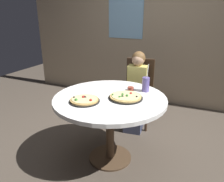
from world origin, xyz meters
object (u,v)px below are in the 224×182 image
object	(u,v)px
dining_table	(110,106)
pizza_cheese	(84,100)
diner_child	(136,96)
sauce_bowl	(131,89)
chair_wooden	(138,88)
soda_cup	(146,84)
pizza_veggie	(126,97)

from	to	relation	value
dining_table	pizza_cheese	xyz separation A→B (m)	(-0.17, -0.22, 0.12)
diner_child	sauce_bowl	bearing A→B (deg)	-78.07
chair_wooden	soda_cup	size ratio (longest dim) A/B	3.09
pizza_cheese	soda_cup	world-z (taller)	soda_cup
chair_wooden	pizza_cheese	world-z (taller)	chair_wooden
pizza_veggie	diner_child	bearing A→B (deg)	100.91
chair_wooden	pizza_cheese	distance (m)	1.24
pizza_cheese	soda_cup	xyz separation A→B (m)	(0.46, 0.54, 0.06)
pizza_veggie	soda_cup	distance (m)	0.32
dining_table	pizza_veggie	bearing A→B (deg)	12.14
soda_cup	sauce_bowl	bearing A→B (deg)	-165.39
diner_child	pizza_veggie	world-z (taller)	diner_child
soda_cup	sauce_bowl	size ratio (longest dim) A/B	4.39
diner_child	pizza_veggie	bearing A→B (deg)	-79.09
pizza_veggie	pizza_cheese	size ratio (longest dim) A/B	1.16
soda_cup	pizza_cheese	bearing A→B (deg)	-130.21
pizza_veggie	soda_cup	bearing A→B (deg)	66.99
diner_child	soda_cup	size ratio (longest dim) A/B	3.52
pizza_cheese	diner_child	bearing A→B (deg)	79.83
chair_wooden	pizza_veggie	bearing A→B (deg)	-79.80
dining_table	pizza_veggie	distance (m)	0.20
pizza_veggie	pizza_cheese	distance (m)	0.42
dining_table	soda_cup	world-z (taller)	soda_cup
chair_wooden	pizza_cheese	xyz separation A→B (m)	(-0.16, -1.21, 0.24)
soda_cup	chair_wooden	bearing A→B (deg)	113.70
chair_wooden	sauce_bowl	distance (m)	0.76
diner_child	chair_wooden	bearing A→B (deg)	97.10
pizza_veggie	pizza_cheese	bearing A→B (deg)	-142.94
soda_cup	diner_child	bearing A→B (deg)	119.05
pizza_veggie	pizza_cheese	xyz separation A→B (m)	(-0.33, -0.25, 0.00)
pizza_cheese	sauce_bowl	distance (m)	0.58
pizza_cheese	chair_wooden	bearing A→B (deg)	82.37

